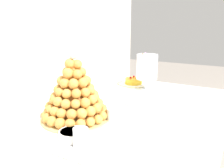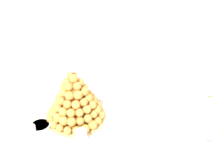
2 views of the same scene
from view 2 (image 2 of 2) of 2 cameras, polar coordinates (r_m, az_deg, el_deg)
The scene contains 10 objects.
buffet_table at distance 1.30m, azimuth -0.75°, elevation -11.93°, with size 1.29×1.00×0.75m.
serving_tray at distance 1.21m, azimuth -5.85°, elevation -9.24°, with size 0.57×0.41×0.02m.
croquembouche at distance 1.20m, azimuth -7.84°, elevation -3.19°, with size 0.27×0.27×0.28m.
dessert_cup_left at distance 1.19m, azimuth -16.76°, elevation -9.76°, with size 0.05×0.05×0.06m.
dessert_cup_mid_left at distance 1.13m, azimuth -6.47°, elevation -10.94°, with size 0.05×0.05×0.05m.
dessert_cup_centre at distance 1.11m, azimuth 3.88°, elevation -11.87°, with size 0.06×0.06×0.05m.
creme_brulee_ramekin at distance 1.22m, azimuth -14.79°, elevation -8.69°, with size 0.09×0.09×0.03m.
macaron_goblet at distance 1.13m, azimuth 19.83°, elevation -6.40°, with size 0.12×0.12×0.22m.
fruit_tart_plate at distance 1.31m, azimuth 21.46°, elevation -7.48°, with size 0.21×0.21×0.05m.
wine_glass at distance 1.45m, azimuth -10.77°, elevation 3.70°, with size 0.08×0.08×0.17m.
Camera 2 is at (0.13, -0.93, 1.55)m, focal length 43.54 mm.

